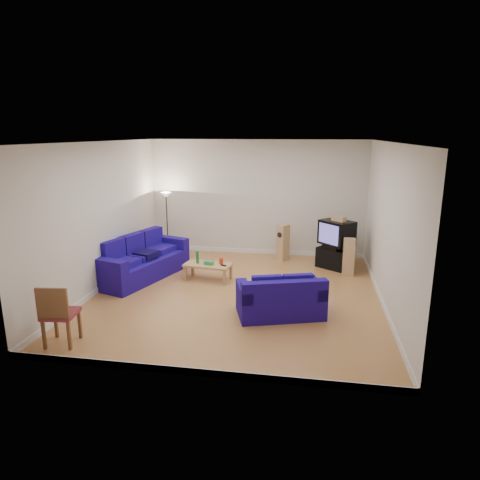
% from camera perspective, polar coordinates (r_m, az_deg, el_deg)
% --- Properties ---
extents(room, '(6.01, 6.51, 3.21)m').
position_cam_1_polar(room, '(8.84, -0.42, 2.16)').
color(room, '#925A2D').
rests_on(room, ground).
extents(sofa_three_seat, '(1.81, 2.72, 0.97)m').
position_cam_1_polar(sofa_three_seat, '(10.52, -13.35, -2.92)').
color(sofa_three_seat, navy).
rests_on(sofa_three_seat, ground).
extents(sofa_loveseat, '(1.78, 1.32, 0.79)m').
position_cam_1_polar(sofa_loveseat, '(8.17, 5.45, -8.07)').
color(sofa_loveseat, navy).
rests_on(sofa_loveseat, ground).
extents(coffee_table, '(1.15, 0.69, 0.39)m').
position_cam_1_polar(coffee_table, '(10.06, -4.30, -3.47)').
color(coffee_table, tan).
rests_on(coffee_table, ground).
extents(bottle, '(0.09, 0.09, 0.30)m').
position_cam_1_polar(bottle, '(10.06, -5.69, -2.30)').
color(bottle, '#197233').
rests_on(bottle, coffee_table).
extents(tissue_box, '(0.23, 0.15, 0.09)m').
position_cam_1_polar(tissue_box, '(9.97, -4.19, -3.06)').
color(tissue_box, green).
rests_on(tissue_box, coffee_table).
extents(red_canister, '(0.11, 0.11, 0.14)m').
position_cam_1_polar(red_canister, '(10.03, -2.53, -2.78)').
color(red_canister, red).
rests_on(red_canister, coffee_table).
extents(remote, '(0.16, 0.12, 0.02)m').
position_cam_1_polar(remote, '(9.88, -2.21, -3.40)').
color(remote, black).
rests_on(remote, coffee_table).
extents(tv_stand, '(0.96, 0.87, 0.52)m').
position_cam_1_polar(tv_stand, '(11.18, 12.46, -2.41)').
color(tv_stand, black).
rests_on(tv_stand, ground).
extents(av_receiver, '(0.59, 0.59, 0.11)m').
position_cam_1_polar(av_receiver, '(11.07, 12.38, -0.88)').
color(av_receiver, black).
rests_on(av_receiver, tv_stand).
extents(television, '(0.97, 0.97, 0.61)m').
position_cam_1_polar(television, '(11.03, 12.77, 0.96)').
color(television, black).
rests_on(television, av_receiver).
extents(centre_speaker, '(0.36, 0.37, 0.13)m').
position_cam_1_polar(centre_speaker, '(10.90, 13.04, 2.79)').
color(centre_speaker, tan).
rests_on(centre_speaker, television).
extents(speaker_left, '(0.36, 0.37, 0.99)m').
position_cam_1_polar(speaker_left, '(11.61, 5.76, -0.32)').
color(speaker_left, tan).
rests_on(speaker_left, ground).
extents(speaker_right, '(0.29, 0.22, 0.92)m').
position_cam_1_polar(speaker_right, '(10.64, 14.28, -2.21)').
color(speaker_right, tan).
rests_on(speaker_right, ground).
extents(floor_lamp, '(0.30, 0.30, 1.78)m').
position_cam_1_polar(floor_lamp, '(12.04, -9.80, 4.82)').
color(floor_lamp, black).
rests_on(floor_lamp, ground).
extents(dining_chair, '(0.56, 0.56, 1.05)m').
position_cam_1_polar(dining_chair, '(7.53, -23.12, -8.85)').
color(dining_chair, brown).
rests_on(dining_chair, ground).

